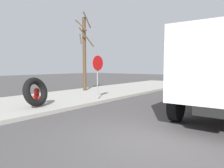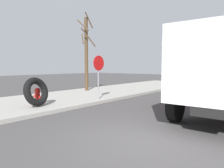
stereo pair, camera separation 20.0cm
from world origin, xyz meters
The scene contains 6 objects.
ground_plane centered at (0.00, 0.00, 0.00)m, with size 80.00×80.00×0.00m, color #423F3F.
sidewalk_curb centered at (0.00, 6.50, 0.07)m, with size 36.00×5.00×0.15m, color #99968E.
fire_hydrant centered at (0.43, 5.52, 0.55)m, with size 0.25×0.57×0.75m.
loose_tire centered at (0.14, 5.12, 0.78)m, with size 1.23×1.23×0.28m, color black.
stop_sign centered at (3.19, 4.41, 1.70)m, with size 0.76×0.08×2.24m.
bare_tree centered at (5.47, 7.73, 2.84)m, with size 1.05×1.11×5.33m.
Camera 1 is at (-4.39, -2.50, 1.82)m, focal length 32.20 mm.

